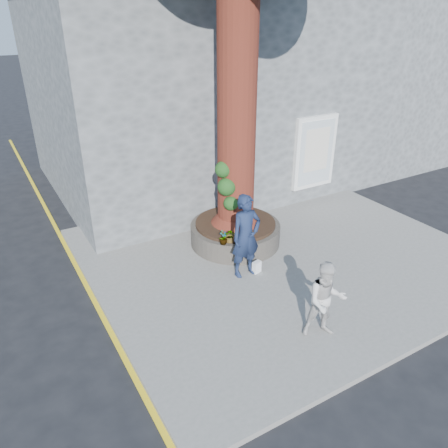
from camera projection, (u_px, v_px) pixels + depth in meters
ground at (252, 294)px, 9.54m from camera, size 120.00×120.00×0.00m
pavement at (280, 254)px, 10.97m from camera, size 9.00×8.00×0.12m
yellow_line at (101, 313)px, 8.94m from camera, size 0.10×30.00×0.01m
stone_shop at (199, 88)px, 14.82m from camera, size 10.30×8.30×6.30m
neighbour_shop at (366, 76)px, 18.51m from camera, size 6.00×8.00×6.00m
planter at (235, 232)px, 11.26m from camera, size 2.30×2.30×0.60m
man at (246, 236)px, 9.63m from camera, size 0.71×0.47×1.95m
woman at (326, 300)px, 7.88m from camera, size 0.92×0.84×1.53m
shopping_bag at (257, 267)px, 10.05m from camera, size 0.22×0.17×0.28m
plant_a at (223, 237)px, 10.01m from camera, size 0.20×0.16×0.34m
plant_b at (246, 196)px, 12.08m from camera, size 0.31×0.31×0.41m
plant_c at (223, 237)px, 10.01m from camera, size 0.20×0.20×0.34m
plant_d at (230, 236)px, 10.09m from camera, size 0.40×0.40×0.33m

